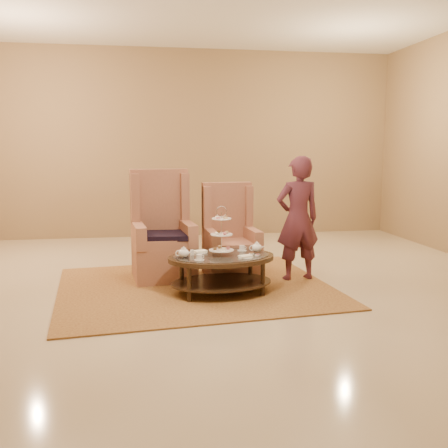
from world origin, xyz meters
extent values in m
plane|color=beige|center=(0.00, 0.00, 0.00)|extent=(8.00, 8.00, 0.00)
cube|color=silver|center=(0.00, 0.00, 0.00)|extent=(8.00, 8.00, 0.02)
cube|color=#92764F|center=(0.00, 4.00, 1.75)|extent=(8.00, 0.04, 3.50)
cube|color=#AA7E3C|center=(-0.21, 0.29, 0.01)|extent=(3.44, 2.96, 0.02)
cylinder|color=black|center=(-0.33, -0.30, 0.20)|extent=(0.06, 0.06, 0.40)
cylinder|color=black|center=(0.51, -0.20, 0.20)|extent=(0.06, 0.06, 0.40)
cylinder|color=black|center=(-0.38, 0.14, 0.20)|extent=(0.06, 0.06, 0.40)
cylinder|color=black|center=(0.46, 0.24, 0.20)|extent=(0.06, 0.06, 0.40)
cylinder|color=silver|center=(0.07, -0.03, 0.71)|extent=(0.01, 0.01, 0.50)
torus|color=silver|center=(0.07, -0.03, 0.96)|extent=(0.13, 0.02, 0.13)
cylinder|color=white|center=(0.07, -0.03, 0.52)|extent=(0.31, 0.31, 0.01)
cylinder|color=white|center=(0.07, -0.03, 0.70)|extent=(0.28, 0.28, 0.01)
cylinder|color=white|center=(0.07, -0.03, 0.88)|extent=(0.24, 0.24, 0.01)
cylinder|color=#BC6062|center=(0.14, -0.02, 0.54)|extent=(0.04, 0.04, 0.03)
cylinder|color=tan|center=(0.06, 0.05, 0.54)|extent=(0.04, 0.04, 0.03)
cylinder|color=brown|center=(-0.01, -0.04, 0.54)|extent=(0.04, 0.04, 0.03)
cylinder|color=white|center=(0.08, -0.11, 0.54)|extent=(0.04, 0.04, 0.03)
ellipsoid|color=tan|center=(0.13, 0.00, 0.72)|extent=(0.05, 0.05, 0.03)
ellipsoid|color=brown|center=(0.04, 0.03, 0.72)|extent=(0.05, 0.05, 0.03)
ellipsoid|color=white|center=(0.00, -0.06, 0.72)|extent=(0.05, 0.05, 0.03)
ellipsoid|color=#BC6062|center=(0.10, -0.09, 0.72)|extent=(0.05, 0.05, 0.03)
cube|color=brown|center=(0.11, 0.01, 0.89)|extent=(0.05, 0.04, 0.02)
cube|color=white|center=(0.03, 0.02, 0.89)|extent=(0.05, 0.04, 0.02)
cube|color=#BC6062|center=(0.02, -0.07, 0.89)|extent=(0.05, 0.04, 0.02)
cube|color=tan|center=(0.11, -0.08, 0.89)|extent=(0.05, 0.04, 0.02)
ellipsoid|color=white|center=(-0.37, -0.10, 0.51)|extent=(0.13, 0.13, 0.10)
cylinder|color=white|center=(-0.37, -0.10, 0.56)|extent=(0.06, 0.06, 0.01)
sphere|color=white|center=(-0.37, -0.10, 0.58)|extent=(0.02, 0.02, 0.02)
cone|color=white|center=(-0.29, -0.09, 0.52)|extent=(0.08, 0.03, 0.05)
torus|color=white|center=(-0.43, -0.11, 0.51)|extent=(0.07, 0.02, 0.07)
ellipsoid|color=white|center=(0.50, 0.07, 0.51)|extent=(0.13, 0.13, 0.10)
cylinder|color=white|center=(0.50, 0.07, 0.56)|extent=(0.06, 0.06, 0.01)
sphere|color=white|center=(0.50, 0.07, 0.58)|extent=(0.02, 0.02, 0.02)
cone|color=white|center=(0.58, 0.08, 0.52)|extent=(0.08, 0.03, 0.05)
torus|color=white|center=(0.44, 0.06, 0.51)|extent=(0.07, 0.02, 0.07)
cylinder|color=white|center=(-0.21, -0.24, 0.46)|extent=(0.12, 0.12, 0.01)
cylinder|color=white|center=(-0.21, -0.24, 0.49)|extent=(0.07, 0.07, 0.06)
torus|color=white|center=(-0.17, -0.24, 0.49)|extent=(0.04, 0.01, 0.04)
cylinder|color=white|center=(0.35, 0.18, 0.46)|extent=(0.12, 0.12, 0.01)
cylinder|color=white|center=(0.35, 0.18, 0.49)|extent=(0.07, 0.07, 0.06)
torus|color=white|center=(0.39, 0.19, 0.49)|extent=(0.04, 0.01, 0.04)
cylinder|color=white|center=(-0.15, 0.15, 0.46)|extent=(0.18, 0.18, 0.01)
cube|color=white|center=(-0.15, 0.15, 0.48)|extent=(0.17, 0.14, 0.02)
cylinder|color=white|center=(0.31, -0.21, 0.46)|extent=(0.18, 0.18, 0.01)
cube|color=white|center=(0.31, -0.21, 0.48)|extent=(0.17, 0.14, 0.02)
cylinder|color=white|center=(-0.26, 0.03, 0.49)|extent=(0.05, 0.05, 0.06)
cylinder|color=white|center=(0.46, -0.13, 0.47)|extent=(0.06, 0.06, 0.01)
cylinder|color=#BC6062|center=(0.46, -0.13, 0.48)|extent=(0.04, 0.04, 0.01)
cylinder|color=white|center=(0.41, -0.04, 0.47)|extent=(0.06, 0.06, 0.01)
cylinder|color=brown|center=(0.41, -0.04, 0.48)|extent=(0.04, 0.04, 0.01)
cylinder|color=white|center=(-0.33, 0.11, 0.47)|extent=(0.06, 0.06, 0.01)
cylinder|color=white|center=(-0.33, 0.11, 0.48)|extent=(0.04, 0.04, 0.01)
cube|color=#A96B4F|center=(-0.56, 0.76, 0.23)|extent=(0.83, 0.83, 0.45)
cube|color=#A96B4F|center=(-0.55, 0.71, 0.51)|extent=(0.70, 0.70, 0.11)
cube|color=#A96B4F|center=(-0.59, 1.07, 0.70)|extent=(0.76, 0.23, 1.40)
cube|color=#A96B4F|center=(-0.91, 1.00, 1.02)|extent=(0.13, 0.25, 0.65)
cube|color=#A96B4F|center=(-0.27, 1.06, 1.02)|extent=(0.13, 0.25, 0.65)
cube|color=#A96B4F|center=(-0.87, 0.68, 0.59)|extent=(0.20, 0.69, 0.28)
cube|color=#A96B4F|center=(-0.24, 0.74, 0.59)|extent=(0.20, 0.69, 0.28)
cube|color=black|center=(-0.55, 0.68, 0.58)|extent=(0.61, 0.56, 0.06)
cube|color=#A96B4F|center=(0.31, 0.70, 0.20)|extent=(0.70, 0.70, 0.39)
cube|color=#A96B4F|center=(0.31, 0.65, 0.44)|extent=(0.60, 0.60, 0.09)
cube|color=#A96B4F|center=(0.29, 0.97, 0.61)|extent=(0.67, 0.18, 1.22)
cube|color=#A96B4F|center=(0.01, 0.92, 0.89)|extent=(0.11, 0.21, 0.56)
cube|color=#A96B4F|center=(0.58, 0.96, 0.89)|extent=(0.11, 0.21, 0.56)
cube|color=#A96B4F|center=(0.04, 0.64, 0.52)|extent=(0.15, 0.60, 0.24)
cube|color=#A96B4F|center=(0.59, 0.67, 0.52)|extent=(0.15, 0.60, 0.24)
imported|color=#51232E|center=(1.11, 0.45, 0.79)|extent=(0.62, 0.45, 1.58)
camera|label=1|loc=(-0.78, -5.53, 1.66)|focal=40.00mm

